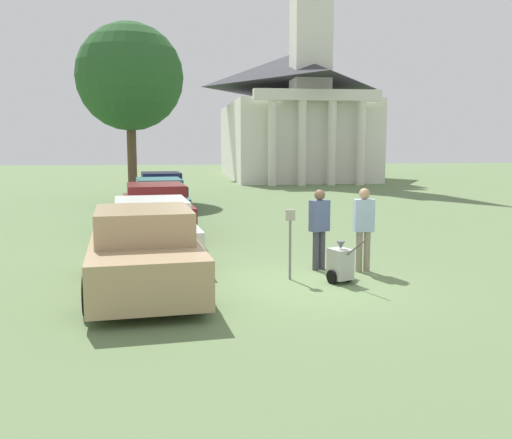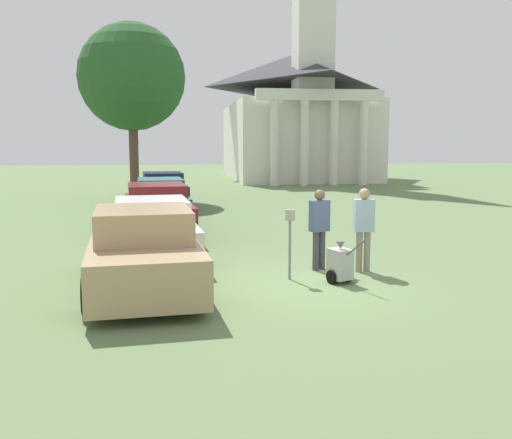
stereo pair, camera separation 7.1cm
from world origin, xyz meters
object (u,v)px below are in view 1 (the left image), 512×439
Objects in this scene: parked_car_navy at (161,191)px; person_supervisor at (364,224)px; parking_meter at (290,231)px; church at (292,109)px; parked_car_teal at (159,200)px; person_worker at (319,224)px; parked_car_white at (151,228)px; parked_car_tan at (144,252)px; equipment_cart at (340,264)px; parked_car_maroon at (156,210)px.

person_supervisor reaches higher than parked_car_navy.
church is (6.71, 32.57, 4.27)m from parking_meter.
parked_car_teal is at bearing -59.47° from person_supervisor.
parked_car_white is at bearing -53.73° from person_worker.
parked_car_teal reaches higher than parked_car_white.
equipment_cart is (3.83, -0.04, -0.33)m from parked_car_tan.
parked_car_tan is at bearing -95.43° from parked_car_teal.
parked_car_tan is 0.94× the size of parked_car_white.
church reaches higher than person_worker.
parked_car_teal is at bearing -112.92° from church.
equipment_cart is at bearing -79.79° from parked_car_navy.
parked_car_navy is 2.69× the size of person_supervisor.
person_worker is (3.70, -9.08, 0.33)m from parked_car_teal.
parked_car_tan is 3.89m from person_worker.
parked_car_white is 10.29m from parked_car_navy.
parked_car_tan is 34.63m from church.
person_supervisor is 0.08× the size of church.
parked_car_white is at bearing 134.29° from parking_meter.
church is (9.61, 32.95, 4.55)m from parked_car_tan.
equipment_cart is at bearing 73.16° from person_worker.
person_worker is at bearing -78.92° from parked_car_navy.
parked_car_navy is at bearing 102.32° from parking_meter.
parked_car_white is 5.24m from person_supervisor.
parked_car_teal is 3.68× the size of parking_meter.
parked_car_navy is at bearing -116.45° from church.
parked_car_teal is 2.99× the size of person_worker.
parked_car_navy reaches higher than parking_meter.
parked_car_teal is at bearing 89.11° from equipment_cart.
parking_meter reaches higher than parked_car_white.
parked_car_maroon is 0.24× the size of church.
person_worker is at bearing -73.27° from parked_car_teal.
parking_meter is 33.53m from church.
parked_car_maroon is at bearing -47.43° from person_supervisor.
parked_car_tan is 0.95× the size of parked_car_teal.
person_supervisor is at bearing 138.42° from person_worker.
parking_meter is at bearing -70.86° from parked_car_maroon.
church reaches higher than parked_car_white.
person_worker is at bearing 74.98° from equipment_cart.
parked_car_tan is 6.71m from parked_car_maroon.
church is at bearing 64.47° from parked_car_maroon.
parked_car_navy reaches higher than parked_car_teal.
parked_car_tan is at bearing -95.42° from parked_car_navy.
parked_car_tan is 5.01× the size of equipment_cart.
parking_meter is at bearing -51.14° from parked_car_white.
parked_car_white is at bearing -95.42° from parked_car_maroon.
church is at bearing -94.46° from person_supervisor.
equipment_cart is (3.83, -10.28, -0.29)m from parked_car_teal.
parking_meter is 0.79× the size of person_supervisor.
equipment_cart is (3.83, -13.68, -0.32)m from parked_car_navy.
equipment_cart is 33.85m from church.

